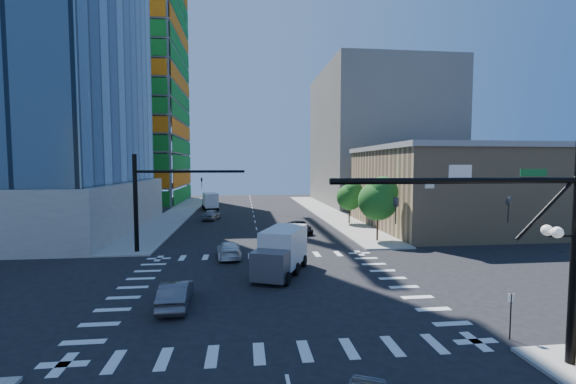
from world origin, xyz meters
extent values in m
plane|color=black|center=(0.00, 0.00, 0.00)|extent=(160.00, 160.00, 0.00)
cube|color=silver|center=(0.00, 0.00, 0.01)|extent=(20.00, 20.00, 0.01)
cube|color=gray|center=(12.50, 40.00, 0.07)|extent=(5.00, 60.00, 0.15)
cube|color=gray|center=(-12.50, 40.00, 0.07)|extent=(5.00, 60.00, 0.15)
cube|color=#999689|center=(-30.00, 25.00, 3.00)|extent=(30.00, 30.00, 6.00)
cube|color=#177F24|center=(-14.90, 62.00, 24.50)|extent=(0.12, 24.00, 49.00)
cube|color=orange|center=(-27.50, 49.40, 24.50)|extent=(24.00, 0.12, 49.00)
cube|color=tan|center=(25.00, 22.00, 5.00)|extent=(20.00, 22.00, 10.00)
cube|color=slate|center=(25.00, 22.00, 10.30)|extent=(20.50, 22.50, 0.60)
cube|color=#68635D|center=(27.00, 55.00, 14.00)|extent=(24.00, 30.00, 28.00)
cylinder|color=black|center=(11.50, -11.50, 4.65)|extent=(0.40, 0.40, 9.00)
cylinder|color=black|center=(6.50, -11.50, 7.55)|extent=(10.00, 0.24, 0.24)
cylinder|color=black|center=(10.10, -11.50, 6.45)|extent=(2.50, 0.14, 2.50)
imported|color=black|center=(8.50, -11.50, 6.45)|extent=(0.16, 0.20, 1.00)
imported|color=black|center=(4.00, -11.50, 6.45)|extent=(0.16, 0.20, 1.00)
cube|color=white|center=(6.50, -11.50, 7.90)|extent=(0.90, 0.04, 0.50)
cube|color=#0D5D27|center=(9.50, -11.50, 7.85)|extent=(1.10, 0.04, 0.28)
cylinder|color=black|center=(10.90, -11.50, 5.35)|extent=(1.20, 0.08, 0.08)
sphere|color=white|center=(10.40, -11.25, 5.55)|extent=(0.44, 0.44, 0.44)
sphere|color=white|center=(10.40, -11.75, 5.55)|extent=(0.44, 0.44, 0.44)
cylinder|color=black|center=(-11.50, 11.50, 4.65)|extent=(0.40, 0.40, 9.00)
cylinder|color=black|center=(-6.50, 11.50, 7.55)|extent=(10.00, 0.24, 0.24)
imported|color=black|center=(-5.50, 11.50, 6.45)|extent=(0.16, 0.20, 1.00)
cylinder|color=#382316|center=(12.50, 14.00, 1.29)|extent=(0.20, 0.20, 2.27)
sphere|color=#134A15|center=(12.50, 14.00, 4.38)|extent=(4.16, 4.16, 4.16)
sphere|color=#2C7226|center=(12.90, 13.70, 5.35)|extent=(3.25, 3.25, 3.25)
cylinder|color=#382316|center=(12.80, 26.00, 1.11)|extent=(0.20, 0.20, 1.92)
sphere|color=#134A15|center=(12.80, 26.00, 3.72)|extent=(3.52, 3.52, 3.52)
sphere|color=#2C7226|center=(13.20, 25.70, 4.55)|extent=(2.75, 2.75, 2.75)
cylinder|color=black|center=(10.70, -9.00, 1.10)|extent=(0.06, 0.06, 2.20)
cube|color=silver|center=(10.70, -9.00, 2.00)|extent=(0.30, 0.03, 0.40)
imported|color=black|center=(5.10, 20.17, 0.71)|extent=(2.77, 5.26, 1.41)
imported|color=white|center=(-2.93, 8.66, 0.70)|extent=(2.36, 4.99, 1.41)
imported|color=gray|center=(-6.37, 32.70, 0.80)|extent=(2.88, 4.97, 1.59)
imported|color=#515055|center=(-5.54, -2.88, 0.75)|extent=(1.75, 4.61, 1.50)
cube|color=silver|center=(1.05, 2.88, 1.97)|extent=(4.24, 5.74, 2.70)
cube|color=#47474F|center=(1.05, 2.88, 1.30)|extent=(2.91, 2.62, 1.97)
cube|color=silver|center=(-7.76, 46.45, 1.83)|extent=(3.19, 5.17, 2.50)
cube|color=#47474F|center=(-7.76, 46.45, 1.20)|extent=(2.51, 2.13, 1.83)
camera|label=1|loc=(-1.61, -25.13, 8.14)|focal=24.00mm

